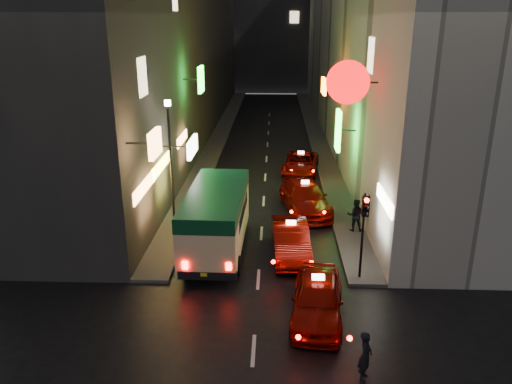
# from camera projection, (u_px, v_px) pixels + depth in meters

# --- Properties ---
(building_left) EXTENTS (7.60, 52.00, 18.00)m
(building_left) POSITION_uv_depth(u_px,v_px,m) (172.00, 29.00, 41.20)
(building_left) COLOR #353230
(building_left) RESTS_ON ground
(building_right) EXTENTS (8.23, 52.00, 18.00)m
(building_right) POSITION_uv_depth(u_px,v_px,m) (367.00, 29.00, 40.63)
(building_right) COLOR beige
(building_right) RESTS_ON ground
(building_far) EXTENTS (30.00, 10.00, 22.00)m
(building_far) POSITION_uv_depth(u_px,v_px,m) (272.00, 10.00, 70.46)
(building_far) COLOR #35353A
(building_far) RESTS_ON ground
(sidewalk_left) EXTENTS (1.50, 52.00, 0.15)m
(sidewalk_left) POSITION_uv_depth(u_px,v_px,m) (220.00, 135.00, 44.00)
(sidewalk_left) COLOR #484643
(sidewalk_left) RESTS_ON ground
(sidewalk_right) EXTENTS (1.50, 52.00, 0.15)m
(sidewalk_right) POSITION_uv_depth(u_px,v_px,m) (316.00, 136.00, 43.70)
(sidewalk_right) COLOR #484643
(sidewalk_right) RESTS_ON ground
(minibus) EXTENTS (2.48, 6.69, 2.86)m
(minibus) POSITION_uv_depth(u_px,v_px,m) (216.00, 214.00, 21.59)
(minibus) COLOR beige
(minibus) RESTS_ON ground
(taxi_near) EXTENTS (2.77, 5.58, 1.88)m
(taxi_near) POSITION_uv_depth(u_px,v_px,m) (317.00, 295.00, 17.03)
(taxi_near) COLOR #7D0700
(taxi_near) RESTS_ON ground
(taxi_second) EXTENTS (2.43, 5.36, 1.84)m
(taxi_second) POSITION_uv_depth(u_px,v_px,m) (291.00, 237.00, 21.60)
(taxi_second) COLOR #7D0700
(taxi_second) RESTS_ON ground
(taxi_third) EXTENTS (3.19, 5.93, 1.96)m
(taxi_third) POSITION_uv_depth(u_px,v_px,m) (305.00, 195.00, 26.61)
(taxi_third) COLOR #7D0700
(taxi_third) RESTS_ON ground
(taxi_far) EXTENTS (2.60, 5.04, 1.70)m
(taxi_far) POSITION_uv_depth(u_px,v_px,m) (301.00, 162.00, 33.28)
(taxi_far) COLOR #7D0700
(taxi_far) RESTS_ON ground
(pedestrian_crossing) EXTENTS (0.53, 0.66, 1.74)m
(pedestrian_crossing) POSITION_uv_depth(u_px,v_px,m) (366.00, 353.00, 14.08)
(pedestrian_crossing) COLOR black
(pedestrian_crossing) RESTS_ON ground
(pedestrian_sidewalk) EXTENTS (0.70, 0.47, 1.79)m
(pedestrian_sidewalk) POSITION_uv_depth(u_px,v_px,m) (355.00, 213.00, 23.73)
(pedestrian_sidewalk) COLOR black
(pedestrian_sidewalk) RESTS_ON sidewalk_right
(traffic_light) EXTENTS (0.26, 0.43, 3.50)m
(traffic_light) POSITION_uv_depth(u_px,v_px,m) (364.00, 218.00, 18.76)
(traffic_light) COLOR black
(traffic_light) RESTS_ON sidewalk_right
(lamp_post) EXTENTS (0.28, 0.28, 6.22)m
(lamp_post) POSITION_uv_depth(u_px,v_px,m) (171.00, 158.00, 22.98)
(lamp_post) COLOR black
(lamp_post) RESTS_ON sidewalk_left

